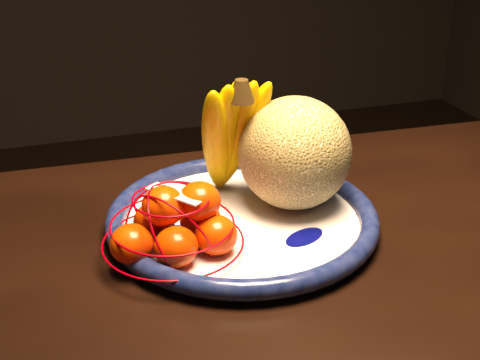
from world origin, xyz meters
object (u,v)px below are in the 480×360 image
object	(u,v)px
banana_bunch	(229,132)
mandarin_bag	(176,226)
dining_table	(218,338)
cantaloupe	(295,153)
fruit_bowl	(242,219)

from	to	relation	value
banana_bunch	mandarin_bag	distance (m)	0.18
dining_table	cantaloupe	distance (m)	0.28
dining_table	cantaloupe	size ratio (longest dim) A/B	8.87
dining_table	mandarin_bag	bearing A→B (deg)	112.09
dining_table	mandarin_bag	world-z (taller)	mandarin_bag
cantaloupe	dining_table	bearing A→B (deg)	-136.25
dining_table	banana_bunch	world-z (taller)	banana_bunch
fruit_bowl	dining_table	bearing A→B (deg)	-119.72
dining_table	cantaloupe	xyz separation A→B (m)	(0.16, 0.15, 0.17)
fruit_bowl	cantaloupe	xyz separation A→B (m)	(0.08, 0.02, 0.08)
banana_bunch	mandarin_bag	world-z (taller)	banana_bunch
cantaloupe	banana_bunch	xyz separation A→B (m)	(-0.08, 0.05, 0.02)
mandarin_bag	fruit_bowl	bearing A→B (deg)	25.78
banana_bunch	fruit_bowl	bearing A→B (deg)	-102.82
fruit_bowl	cantaloupe	size ratio (longest dim) A/B	2.36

